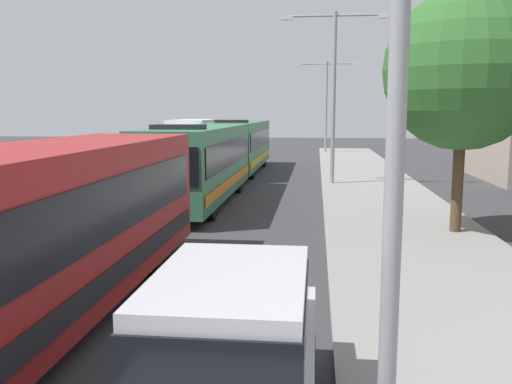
{
  "coord_description": "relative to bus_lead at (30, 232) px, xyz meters",
  "views": [
    {
      "loc": [
        3.3,
        1.39,
        3.61
      ],
      "look_at": [
        1.68,
        16.03,
        1.45
      ],
      "focal_mm": 38.14,
      "sensor_mm": 36.0,
      "label": 1
    }
  ],
  "objects": [
    {
      "name": "streetlamp_mid",
      "position": [
        5.4,
        18.75,
        3.43
      ],
      "size": [
        5.12,
        0.28,
        8.21
      ],
      "color": "gray",
      "rests_on": "sidewalk"
    },
    {
      "name": "bus_middle",
      "position": [
        -0.0,
        24.74,
        -0.0
      ],
      "size": [
        2.58,
        11.73,
        3.21
      ],
      "color": "#33724C",
      "rests_on": "ground_plane"
    },
    {
      "name": "white_suv",
      "position": [
        3.7,
        -2.69,
        -0.66
      ],
      "size": [
        1.86,
        4.56,
        1.9
      ],
      "color": "#B7B7BC",
      "rests_on": "ground_plane"
    },
    {
      "name": "roadside_tree",
      "position": [
        8.7,
        8.01,
        3.08
      ],
      "size": [
        4.52,
        4.52,
        6.89
      ],
      "color": "#4C3823",
      "rests_on": "sidewalk"
    },
    {
      "name": "box_truck_oncoming",
      "position": [
        -3.3,
        25.51,
        0.01
      ],
      "size": [
        2.35,
        7.13,
        3.15
      ],
      "color": "white",
      "rests_on": "ground_plane"
    },
    {
      "name": "streetlamp_far",
      "position": [
        5.4,
        40.03,
        3.25
      ],
      "size": [
        5.47,
        0.28,
        7.8
      ],
      "color": "gray",
      "rests_on": "sidewalk"
    },
    {
      "name": "bus_lead",
      "position": [
        0.0,
        0.0,
        0.0
      ],
      "size": [
        2.58,
        11.82,
        3.21
      ],
      "color": "maroon",
      "rests_on": "ground_plane"
    },
    {
      "name": "bus_second_in_line",
      "position": [
        -0.0,
        12.94,
        -0.0
      ],
      "size": [
        2.58,
        10.9,
        3.21
      ],
      "color": "#33724C",
      "rests_on": "ground_plane"
    }
  ]
}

